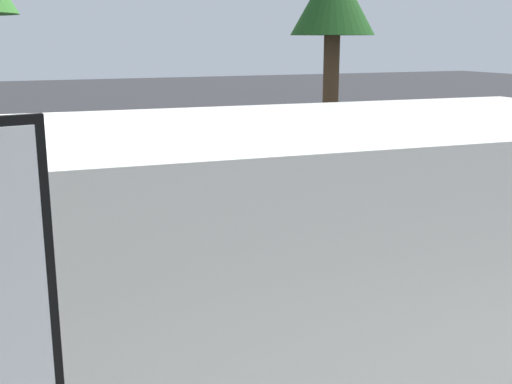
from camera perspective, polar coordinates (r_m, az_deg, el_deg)
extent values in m
cube|color=#E0D14C|center=(6.76, -1.16, -9.66)|extent=(28.00, 0.16, 0.01)
cube|color=silver|center=(3.79, -0.99, -7.71)|extent=(5.30, 2.28, 1.82)
cylinder|color=black|center=(5.71, 12.94, -10.45)|extent=(0.77, 0.30, 0.76)
cylinder|color=black|center=(12.76, 16.86, 2.30)|extent=(0.66, 0.29, 0.64)
cylinder|color=black|center=(11.33, 21.78, 0.56)|extent=(0.66, 0.29, 0.64)
cylinder|color=#513823|center=(15.22, 6.68, 8.54)|extent=(0.37, 0.37, 2.76)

